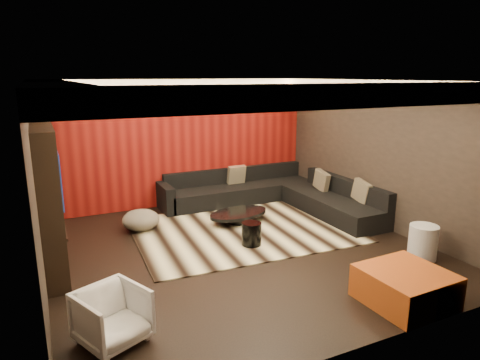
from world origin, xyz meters
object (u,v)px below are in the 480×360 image
coffee_table (238,217)px  orange_ottoman (405,287)px  armchair (112,317)px  white_side_table (423,242)px  drum_stool (251,234)px  sectional_sofa (273,195)px

coffee_table → orange_ottoman: 3.77m
armchair → white_side_table: bearing=-22.1°
coffee_table → armchair: bearing=-134.7°
coffee_table → drum_stool: size_ratio=3.14×
drum_stool → orange_ottoman: orange_ottoman is taller
sectional_sofa → drum_stool: bearing=-129.2°
drum_stool → orange_ottoman: bearing=-70.0°
white_side_table → sectional_sofa: 3.55m
armchair → drum_stool: bearing=10.6°
drum_stool → orange_ottoman: (0.93, -2.55, 0.00)m
white_side_table → armchair: size_ratio=0.81×
orange_ottoman → coffee_table: bearing=99.6°
orange_ottoman → sectional_sofa: sectional_sofa is taller
coffee_table → white_side_table: white_side_table is taller
white_side_table → orange_ottoman: (-1.32, -0.90, -0.06)m
coffee_table → orange_ottoman: size_ratio=1.26×
coffee_table → sectional_sofa: size_ratio=0.34×
white_side_table → armchair: bearing=-178.3°
orange_ottoman → sectional_sofa: (0.55, 4.36, 0.04)m
sectional_sofa → white_side_table: bearing=-77.5°
orange_ottoman → white_side_table: bearing=34.4°
white_side_table → drum_stool: bearing=143.6°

